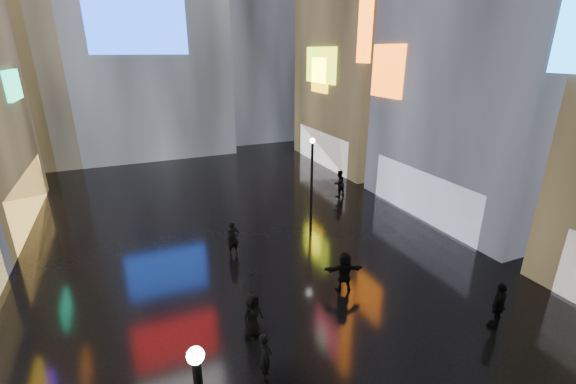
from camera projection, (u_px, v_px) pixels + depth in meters
ground at (235, 228)px, 22.60m from camera, size 140.00×140.00×0.00m
lamp_far at (312, 176)px, 22.41m from camera, size 0.30×0.30×5.20m
pedestrian_3 at (499, 305)px, 14.27m from camera, size 1.20×0.82×1.90m
pedestrian_4 at (252, 315)px, 13.87m from camera, size 1.01×0.86×1.75m
pedestrian_5 at (344, 272)px, 16.48m from camera, size 1.79×1.00×1.84m
pedestrian_6 at (233, 238)px, 19.45m from camera, size 0.70×0.51×1.78m
pedestrian_7 at (339, 183)px, 27.33m from camera, size 1.08×0.93×1.90m
umbrella_2 at (251, 284)px, 13.42m from camera, size 1.35×1.35×0.87m
pedestrian_8 at (266, 356)px, 12.03m from camera, size 0.54×0.69×1.68m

